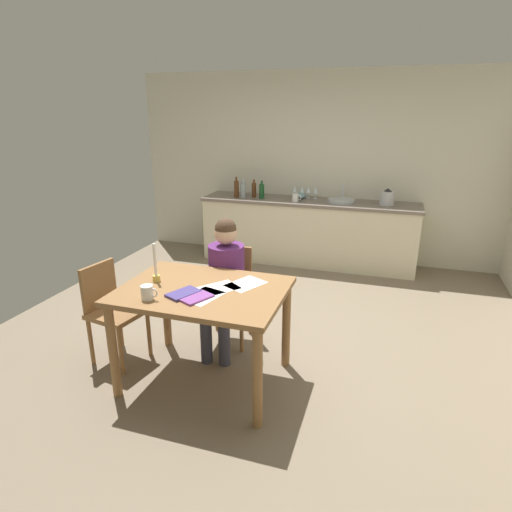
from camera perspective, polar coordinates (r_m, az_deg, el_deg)
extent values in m
cube|color=#7A6B56|center=(4.24, 0.64, -10.73)|extent=(5.20, 5.20, 0.04)
cube|color=beige|center=(6.27, 7.85, 11.58)|extent=(5.20, 0.12, 2.60)
cube|color=beige|center=(6.09, 6.88, 3.05)|extent=(2.94, 0.60, 0.86)
cube|color=#72665B|center=(5.99, 7.05, 7.20)|extent=(2.98, 0.64, 0.04)
cube|color=olive|center=(3.27, -7.12, -4.64)|extent=(1.24, 0.91, 0.04)
cylinder|color=olive|center=(3.41, -18.50, -11.97)|extent=(0.07, 0.07, 0.76)
cylinder|color=olive|center=(2.96, 0.20, -16.06)|extent=(0.07, 0.07, 0.76)
cylinder|color=olive|center=(4.00, -11.89, -6.68)|extent=(0.07, 0.07, 0.76)
cylinder|color=olive|center=(3.61, 4.05, -9.15)|extent=(0.07, 0.07, 0.76)
cube|color=olive|center=(3.95, -3.75, -5.16)|extent=(0.43, 0.43, 0.04)
cube|color=olive|center=(4.03, -3.07, -1.39)|extent=(0.36, 0.06, 0.40)
cylinder|color=olive|center=(3.96, -6.77, -9.06)|extent=(0.04, 0.04, 0.46)
cylinder|color=olive|center=(3.86, -1.94, -9.64)|extent=(0.04, 0.04, 0.46)
cylinder|color=olive|center=(4.24, -5.25, -6.99)|extent=(0.04, 0.04, 0.46)
cylinder|color=olive|center=(4.16, -0.75, -7.47)|extent=(0.04, 0.04, 0.46)
cylinder|color=#592666|center=(3.84, -3.93, -2.13)|extent=(0.35, 0.35, 0.50)
sphere|color=#D8AD8C|center=(3.73, -4.05, 3.04)|extent=(0.20, 0.20, 0.20)
sphere|color=#473323|center=(3.72, -4.07, 3.63)|extent=(0.19, 0.19, 0.19)
cylinder|color=#383847|center=(3.80, -5.83, -6.56)|extent=(0.16, 0.39, 0.13)
cylinder|color=#383847|center=(3.74, -6.65, -10.88)|extent=(0.10, 0.10, 0.45)
cylinder|color=#383847|center=(3.75, -3.50, -6.81)|extent=(0.16, 0.39, 0.13)
cylinder|color=#383847|center=(3.70, -4.26, -11.20)|extent=(0.10, 0.10, 0.45)
cube|color=olive|center=(3.83, -17.95, -7.22)|extent=(0.46, 0.46, 0.04)
cube|color=olive|center=(3.88, -20.20, -3.78)|extent=(0.09, 0.36, 0.40)
cylinder|color=olive|center=(3.73, -17.57, -11.96)|extent=(0.04, 0.04, 0.44)
cylinder|color=olive|center=(3.94, -14.08, -9.88)|extent=(0.04, 0.04, 0.44)
cylinder|color=olive|center=(3.95, -21.15, -10.52)|extent=(0.04, 0.04, 0.44)
cylinder|color=olive|center=(4.15, -17.66, -8.65)|extent=(0.04, 0.04, 0.44)
cylinder|color=white|center=(3.14, -14.30, -4.73)|extent=(0.09, 0.09, 0.10)
torus|color=white|center=(3.11, -13.54, -4.77)|extent=(0.07, 0.01, 0.07)
cylinder|color=gold|center=(3.45, -13.12, -2.91)|extent=(0.06, 0.06, 0.05)
cylinder|color=white|center=(3.40, -13.31, -0.49)|extent=(0.02, 0.02, 0.26)
cube|color=#7E408F|center=(3.09, -7.96, -5.53)|extent=(0.22, 0.26, 0.02)
cube|color=#423679|center=(3.17, -9.64, -4.94)|extent=(0.23, 0.27, 0.02)
cube|color=white|center=(3.32, -1.40, -3.74)|extent=(0.32, 0.36, 0.00)
cube|color=white|center=(3.13, -7.07, -5.33)|extent=(0.28, 0.34, 0.00)
cube|color=white|center=(3.25, -5.04, -4.28)|extent=(0.35, 0.36, 0.00)
cylinder|color=#B2B7BC|center=(5.92, 11.29, 7.23)|extent=(0.36, 0.36, 0.04)
cylinder|color=silver|center=(6.05, 11.54, 8.44)|extent=(0.02, 0.02, 0.24)
cylinder|color=#593319|center=(6.15, -2.62, 8.90)|extent=(0.07, 0.07, 0.23)
cylinder|color=#593319|center=(6.13, -2.64, 10.21)|extent=(0.03, 0.03, 0.06)
cylinder|color=#8C999E|center=(6.11, -1.74, 8.72)|extent=(0.08, 0.08, 0.20)
cylinder|color=#8C999E|center=(6.09, -1.75, 9.89)|extent=(0.03, 0.03, 0.05)
cylinder|color=#593319|center=(6.15, -0.27, 8.78)|extent=(0.06, 0.06, 0.20)
cylinder|color=#593319|center=(6.13, -0.27, 9.92)|extent=(0.03, 0.03, 0.05)
cylinder|color=#194C23|center=(6.05, 0.77, 8.61)|extent=(0.07, 0.07, 0.20)
cylinder|color=#194C23|center=(6.03, 0.77, 9.76)|extent=(0.03, 0.03, 0.05)
ellipsoid|color=#668C99|center=(6.07, 5.83, 8.00)|extent=(0.18, 0.18, 0.08)
cylinder|color=#B7BABF|center=(5.87, 17.07, 7.37)|extent=(0.18, 0.18, 0.18)
cone|color=#262628|center=(5.85, 17.18, 8.43)|extent=(0.11, 0.11, 0.04)
cylinder|color=silver|center=(6.12, 7.88, 7.62)|extent=(0.06, 0.06, 0.00)
cylinder|color=silver|center=(6.11, 7.89, 7.96)|extent=(0.01, 0.01, 0.07)
cone|color=silver|center=(6.10, 7.92, 8.65)|extent=(0.07, 0.07, 0.08)
cylinder|color=silver|center=(6.13, 6.94, 7.69)|extent=(0.06, 0.06, 0.00)
cylinder|color=silver|center=(6.13, 6.96, 8.03)|extent=(0.01, 0.01, 0.07)
cone|color=silver|center=(6.11, 6.99, 8.72)|extent=(0.07, 0.07, 0.08)
cylinder|color=silver|center=(6.15, 6.12, 7.75)|extent=(0.06, 0.06, 0.00)
cylinder|color=silver|center=(6.14, 6.13, 8.09)|extent=(0.01, 0.01, 0.07)
cone|color=silver|center=(6.13, 6.16, 8.78)|extent=(0.07, 0.07, 0.08)
cylinder|color=silver|center=(6.17, 5.15, 7.82)|extent=(0.06, 0.06, 0.00)
cylinder|color=silver|center=(6.17, 5.16, 8.16)|extent=(0.01, 0.01, 0.07)
cone|color=silver|center=(6.15, 5.18, 8.85)|extent=(0.07, 0.07, 0.08)
cylinder|color=white|center=(5.86, 5.26, 7.74)|extent=(0.08, 0.08, 0.11)
torus|color=white|center=(5.85, 5.72, 7.76)|extent=(0.07, 0.01, 0.07)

